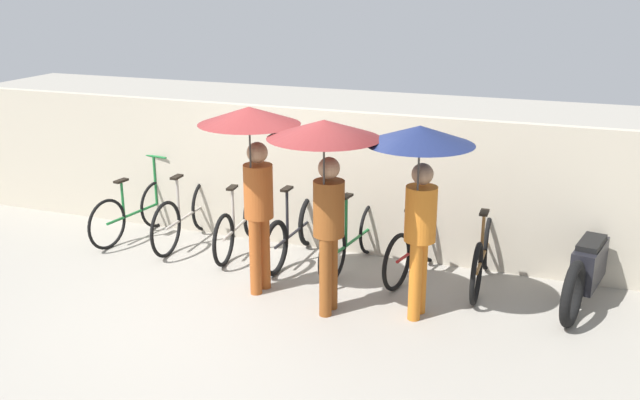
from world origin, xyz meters
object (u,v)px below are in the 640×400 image
Objects in this scene: parked_bicycle_4 at (353,239)px; parked_bicycle_5 at (417,246)px; pedestrian_center at (326,159)px; parked_bicycle_3 at (293,232)px; parked_bicycle_6 at (483,255)px; motorcycle at (589,267)px; parked_bicycle_0 at (133,212)px; parked_bicycle_2 at (239,224)px; pedestrian_leading at (252,146)px; parked_bicycle_1 at (186,215)px; pedestrian_trailing at (420,167)px.

parked_bicycle_5 is at bearing -79.51° from parked_bicycle_4.
parked_bicycle_3 is at bearing -54.90° from pedestrian_center.
motorcycle is at bearing -92.22° from parked_bicycle_6.
parked_bicycle_0 is 3.87m from parked_bicycle_5.
parked_bicycle_0 is 1.55m from parked_bicycle_2.
pedestrian_leading is at bearing -13.69° from pedestrian_center.
parked_bicycle_5 reaches higher than parked_bicycle_0.
parked_bicycle_2 is at bearing -79.33° from parked_bicycle_0.
motorcycle is (4.99, -0.06, 0.01)m from parked_bicycle_1.
parked_bicycle_3 is at bearing -82.63° from pedestrian_leading.
parked_bicycle_4 is 0.85× the size of pedestrian_trailing.
parked_bicycle_5 is (2.32, -0.00, 0.00)m from parked_bicycle_2.
motorcycle is at bearing -141.52° from pedestrian_trailing.
pedestrian_leading is (2.32, -1.07, 1.33)m from parked_bicycle_0.
motorcycle is at bearing -151.40° from pedestrian_center.
parked_bicycle_4 is 1.01× the size of parked_bicycle_6.
motorcycle is at bearing -155.23° from pedestrian_leading.
pedestrian_center is at bearing -144.59° from parked_bicycle_3.
parked_bicycle_0 is 0.93× the size of parked_bicycle_4.
pedestrian_leading is 1.03× the size of pedestrian_trailing.
pedestrian_center reaches higher than parked_bicycle_3.
parked_bicycle_5 is (0.77, 0.04, -0.01)m from parked_bicycle_4.
parked_bicycle_1 is 1.03× the size of parked_bicycle_2.
parked_bicycle_5 is (3.87, 0.08, -0.00)m from parked_bicycle_0.
parked_bicycle_2 reaches higher than parked_bicycle_6.
pedestrian_trailing is at bearing -155.65° from parked_bicycle_5.
parked_bicycle_4 is 2.67m from motorcycle.
parked_bicycle_1 is at bearing -28.50° from pedestrian_center.
pedestrian_center reaches higher than parked_bicycle_5.
pedestrian_center is 1.02× the size of pedestrian_trailing.
pedestrian_leading reaches higher than pedestrian_center.
parked_bicycle_0 is 4.64m from parked_bicycle_6.
pedestrian_trailing reaches higher than parked_bicycle_1.
pedestrian_leading is 3.84m from motorcycle.
parked_bicycle_6 is at bearing -110.13° from pedestrian_trailing.
parked_bicycle_4 is 1.89m from pedestrian_center.
parked_bicycle_6 is (4.64, 0.05, 0.01)m from parked_bicycle_0.
parked_bicycle_6 is 0.84× the size of motorcycle.
pedestrian_center is at bearing -104.28° from parked_bicycle_0.
parked_bicycle_4 reaches higher than parked_bicycle_6.
parked_bicycle_6 reaches higher than motorcycle.
pedestrian_center is (3.23, -1.31, 1.33)m from parked_bicycle_0.
parked_bicycle_1 is 2.32m from parked_bicycle_4.
pedestrian_trailing is at bearing -129.99° from parked_bicycle_4.
parked_bicycle_6 is 1.77m from pedestrian_trailing.
pedestrian_center is 1.02× the size of motorcycle.
parked_bicycle_0 is at bearing -21.09° from pedestrian_center.
pedestrian_center is 0.92m from pedestrian_trailing.
parked_bicycle_3 is 2.46m from pedestrian_trailing.
motorcycle is (2.54, 1.33, -1.29)m from pedestrian_center.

